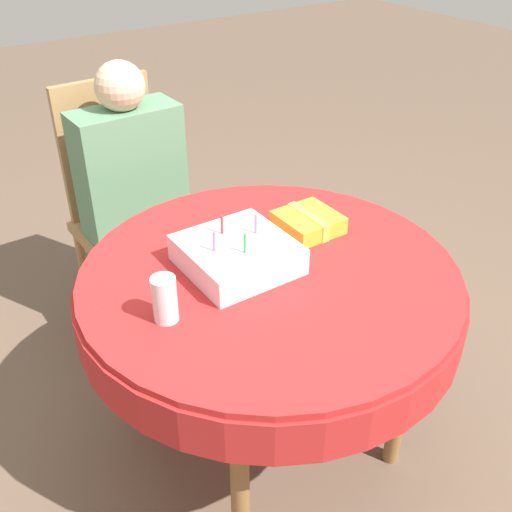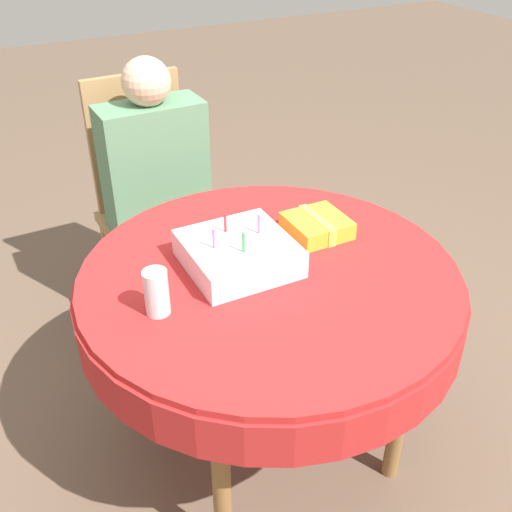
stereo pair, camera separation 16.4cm
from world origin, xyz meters
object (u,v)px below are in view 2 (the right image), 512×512
birthday_cake (238,253)px  gift_box (317,226)px  person (158,177)px  chair (151,198)px  drinking_glass (157,292)px

birthday_cake → gift_box: 0.29m
person → birthday_cake: bearing=-92.7°
birthday_cake → gift_box: size_ratio=1.61×
person → gift_box: person is taller
chair → drinking_glass: 1.03m
chair → birthday_cake: (-0.01, -0.86, 0.23)m
gift_box → birthday_cake: bearing=-170.4°
birthday_cake → gift_box: (0.29, 0.05, -0.01)m
person → drinking_glass: 0.91m
chair → person: bearing=-90.0°
birthday_cake → drinking_glass: bearing=-159.9°
chair → birthday_cake: chair is taller
person → gift_box: size_ratio=6.19×
drinking_glass → gift_box: 0.58m
chair → person: size_ratio=0.90×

